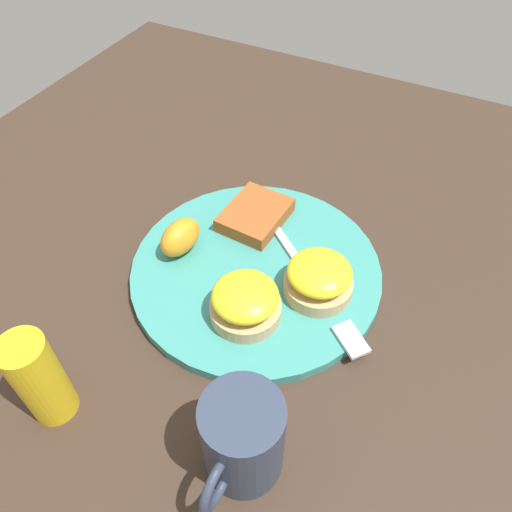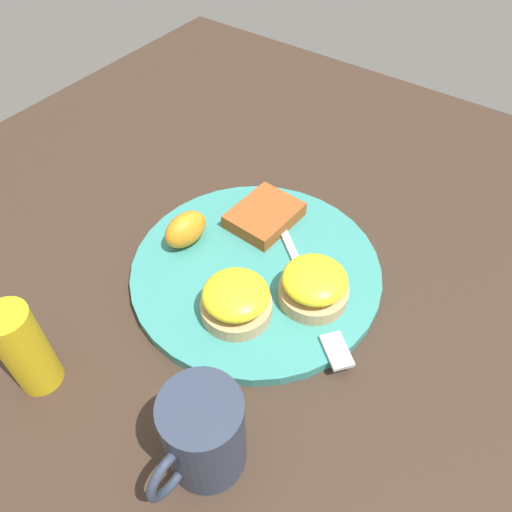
# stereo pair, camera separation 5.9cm
# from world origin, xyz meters

# --- Properties ---
(ground_plane) EXTENTS (1.10, 1.10, 0.00)m
(ground_plane) POSITION_xyz_m (0.00, 0.00, 0.00)
(ground_plane) COLOR #38281E
(plate) EXTENTS (0.31, 0.31, 0.01)m
(plate) POSITION_xyz_m (0.00, 0.00, 0.01)
(plate) COLOR teal
(plate) RESTS_ON ground_plane
(sandwich_benedict_left) EXTENTS (0.08, 0.08, 0.05)m
(sandwich_benedict_left) POSITION_xyz_m (0.07, 0.02, 0.04)
(sandwich_benedict_left) COLOR tan
(sandwich_benedict_left) RESTS_ON plate
(sandwich_benedict_right) EXTENTS (0.08, 0.08, 0.05)m
(sandwich_benedict_right) POSITION_xyz_m (-0.00, 0.08, 0.04)
(sandwich_benedict_right) COLOR tan
(sandwich_benedict_right) RESTS_ON plate
(hashbrown_patty) EXTENTS (0.09, 0.08, 0.02)m
(hashbrown_patty) POSITION_xyz_m (-0.07, -0.04, 0.02)
(hashbrown_patty) COLOR #994D21
(hashbrown_patty) RESTS_ON plate
(orange_wedge) EXTENTS (0.06, 0.04, 0.04)m
(orange_wedge) POSITION_xyz_m (0.02, -0.10, 0.04)
(orange_wedge) COLOR orange
(orange_wedge) RESTS_ON plate
(fork) EXTENTS (0.14, 0.17, 0.00)m
(fork) POSITION_xyz_m (0.00, 0.09, 0.02)
(fork) COLOR silver
(fork) RESTS_ON plate
(cup) EXTENTS (0.11, 0.07, 0.10)m
(cup) POSITION_xyz_m (0.21, 0.09, 0.05)
(cup) COLOR #2D384C
(cup) RESTS_ON ground_plane
(condiment_bottle) EXTENTS (0.04, 0.04, 0.11)m
(condiment_bottle) POSITION_xyz_m (0.25, -0.10, 0.06)
(condiment_bottle) COLOR gold
(condiment_bottle) RESTS_ON ground_plane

